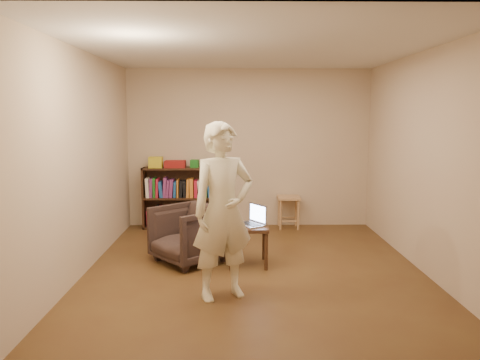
{
  "coord_description": "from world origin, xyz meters",
  "views": [
    {
      "loc": [
        -0.23,
        -5.5,
        1.85
      ],
      "look_at": [
        -0.16,
        0.35,
        1.03
      ],
      "focal_mm": 35.0,
      "sensor_mm": 36.0,
      "label": 1
    }
  ],
  "objects_px": {
    "bookshelf": "(180,201)",
    "side_table": "(248,232)",
    "stool": "(289,203)",
    "person": "(223,211)",
    "laptop": "(253,220)",
    "armchair": "(189,234)"
  },
  "relations": [
    {
      "from": "bookshelf",
      "to": "side_table",
      "type": "bearing_deg",
      "value": -61.53
    },
    {
      "from": "stool",
      "to": "person",
      "type": "bearing_deg",
      "value": -108.82
    },
    {
      "from": "bookshelf",
      "to": "laptop",
      "type": "distance_m",
      "value": 2.25
    },
    {
      "from": "person",
      "to": "bookshelf",
      "type": "bearing_deg",
      "value": 79.38
    },
    {
      "from": "stool",
      "to": "bookshelf",
      "type": "bearing_deg",
      "value": 177.95
    },
    {
      "from": "bookshelf",
      "to": "side_table",
      "type": "distance_m",
      "value": 2.24
    },
    {
      "from": "bookshelf",
      "to": "side_table",
      "type": "height_order",
      "value": "bookshelf"
    },
    {
      "from": "armchair",
      "to": "laptop",
      "type": "relative_size",
      "value": 1.89
    },
    {
      "from": "bookshelf",
      "to": "armchair",
      "type": "bearing_deg",
      "value": -79.99
    },
    {
      "from": "side_table",
      "to": "person",
      "type": "distance_m",
      "value": 1.17
    },
    {
      "from": "stool",
      "to": "laptop",
      "type": "xyz_separation_m",
      "value": [
        -0.66,
        -1.87,
        0.13
      ]
    },
    {
      "from": "stool",
      "to": "side_table",
      "type": "height_order",
      "value": "stool"
    },
    {
      "from": "stool",
      "to": "armchair",
      "type": "distance_m",
      "value": 2.3
    },
    {
      "from": "bookshelf",
      "to": "person",
      "type": "xyz_separation_m",
      "value": [
        0.79,
        -3.0,
        0.45
      ]
    },
    {
      "from": "side_table",
      "to": "person",
      "type": "xyz_separation_m",
      "value": [
        -0.28,
        -1.03,
        0.48
      ]
    },
    {
      "from": "stool",
      "to": "armchair",
      "type": "height_order",
      "value": "armchair"
    },
    {
      "from": "armchair",
      "to": "laptop",
      "type": "xyz_separation_m",
      "value": [
        0.81,
        -0.09,
        0.2
      ]
    },
    {
      "from": "stool",
      "to": "armchair",
      "type": "relative_size",
      "value": 0.67
    },
    {
      "from": "bookshelf",
      "to": "stool",
      "type": "xyz_separation_m",
      "value": [
        1.79,
        -0.06,
        -0.01
      ]
    },
    {
      "from": "armchair",
      "to": "side_table",
      "type": "height_order",
      "value": "armchair"
    },
    {
      "from": "armchair",
      "to": "laptop",
      "type": "height_order",
      "value": "laptop"
    },
    {
      "from": "laptop",
      "to": "person",
      "type": "relative_size",
      "value": 0.23
    }
  ]
}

